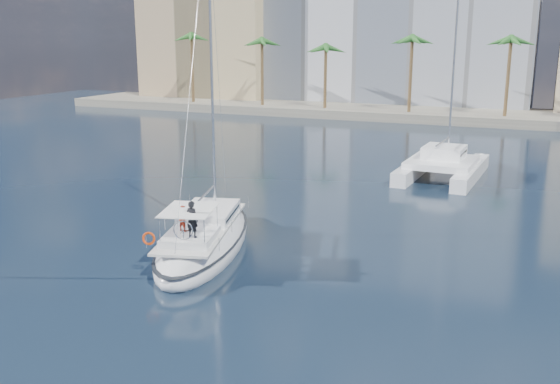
% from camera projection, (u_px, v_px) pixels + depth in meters
% --- Properties ---
extents(ground, '(160.00, 160.00, 0.00)m').
position_uv_depth(ground, '(288.00, 265.00, 30.94)').
color(ground, black).
rests_on(ground, ground).
extents(quay, '(120.00, 14.00, 1.20)m').
position_uv_depth(quay, '(458.00, 115.00, 85.22)').
color(quay, gray).
rests_on(quay, ground).
extents(building_modern, '(42.00, 16.00, 28.00)m').
position_uv_depth(building_modern, '(395.00, 17.00, 97.25)').
color(building_modern, silver).
rests_on(building_modern, ground).
extents(building_tan_left, '(22.00, 14.00, 22.00)m').
position_uv_depth(building_tan_left, '(214.00, 37.00, 105.84)').
color(building_tan_left, tan).
rests_on(building_tan_left, ground).
extents(palm_left, '(3.60, 3.60, 12.30)m').
position_uv_depth(palm_left, '(223.00, 42.00, 92.26)').
color(palm_left, brown).
rests_on(palm_left, ground).
extents(palm_centre, '(3.60, 3.60, 12.30)m').
position_uv_depth(palm_centre, '(459.00, 43.00, 79.31)').
color(palm_centre, brown).
rests_on(palm_centre, ground).
extents(main_sloop, '(7.23, 13.12, 18.57)m').
position_uv_depth(main_sloop, '(204.00, 240.00, 33.04)').
color(main_sloop, white).
rests_on(main_sloop, ground).
extents(catamaran, '(6.11, 11.44, 16.41)m').
position_uv_depth(catamaran, '(443.00, 163.00, 50.11)').
color(catamaran, white).
rests_on(catamaran, ground).
extents(seagull, '(1.13, 0.49, 0.21)m').
position_uv_depth(seagull, '(231.00, 227.00, 36.01)').
color(seagull, silver).
rests_on(seagull, ground).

